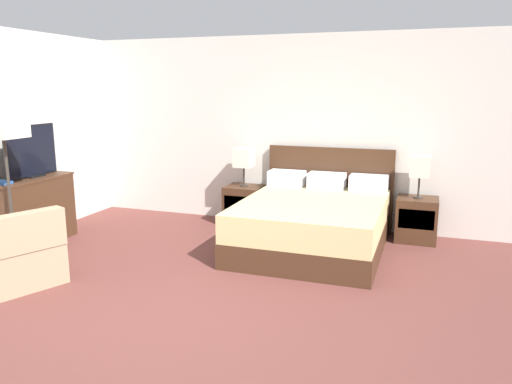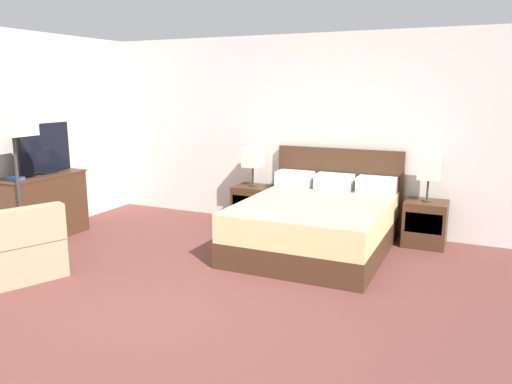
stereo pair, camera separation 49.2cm
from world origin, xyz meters
name	(u,v)px [view 1 (the left image)]	position (x,y,z in m)	size (l,w,h in m)	color
ground_plane	(186,329)	(0.00, 0.00, 0.00)	(10.03, 10.03, 0.00)	brown
wall_back	(297,132)	(0.00, 3.37, 1.29)	(7.31, 0.06, 2.58)	beige
wall_left	(5,138)	(-3.09, 1.37, 1.29)	(0.06, 5.14, 2.58)	beige
bed	(313,222)	(0.49, 2.35, 0.32)	(1.68, 2.02, 1.11)	#422819
nightstand_left	(244,205)	(-0.66, 3.06, 0.27)	(0.49, 0.44, 0.55)	#422819
nightstand_right	(417,219)	(1.64, 3.06, 0.27)	(0.49, 0.44, 0.55)	#422819
table_lamp_left	(244,158)	(-0.66, 3.06, 0.94)	(0.24, 0.24, 0.53)	#332D28
table_lamp_right	(420,167)	(1.64, 3.06, 0.94)	(0.24, 0.24, 0.53)	#332D28
dresser	(31,210)	(-2.80, 1.37, 0.42)	(0.47, 1.10, 0.82)	#422819
tv	(31,152)	(-2.79, 1.46, 1.13)	(0.18, 0.79, 0.63)	black
book_red_cover	(2,182)	(-2.79, 0.99, 0.84)	(0.20, 0.14, 0.03)	#234C8E
armchair_by_window	(20,256)	(-1.94, 0.30, 0.28)	(0.90, 0.90, 0.76)	#9E8466
floor_lamp	(4,137)	(-2.41, 0.71, 1.39)	(0.37, 0.37, 1.62)	#332D28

